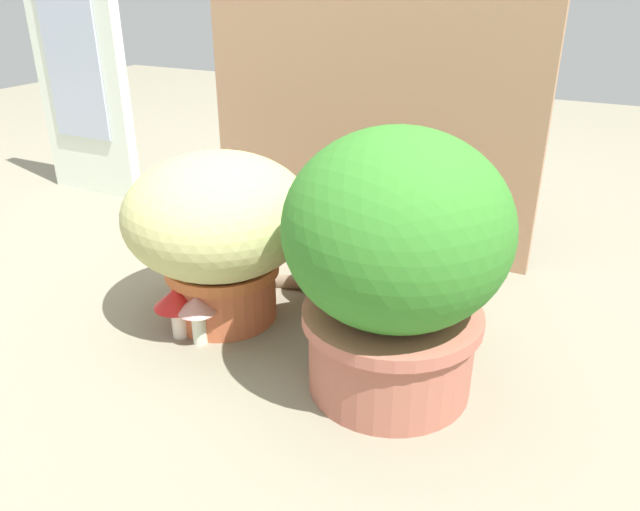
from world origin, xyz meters
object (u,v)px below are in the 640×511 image
cat (365,258)px  leafy_planter (395,259)px  mushroom_ornament_red (177,301)px  grass_planter (220,227)px  mushroom_ornament_pink (198,308)px

cat → leafy_planter: bearing=-57.9°
leafy_planter → mushroom_ornament_red: (-0.45, -0.04, -0.17)m
cat → mushroom_ornament_red: cat is taller
grass_planter → mushroom_ornament_pink: bearing=-82.1°
leafy_planter → mushroom_ornament_pink: (-0.40, -0.04, -0.18)m
grass_planter → mushroom_ornament_pink: size_ratio=3.58×
grass_planter → cat: bearing=34.8°
mushroom_ornament_pink → grass_planter: bearing=97.9°
cat → mushroom_ornament_red: bearing=-135.1°
grass_planter → leafy_planter: leafy_planter is taller
grass_planter → leafy_planter: (0.42, -0.07, 0.04)m
grass_planter → mushroom_ornament_pink: grass_planter is taller
leafy_planter → mushroom_ornament_red: 0.49m
leafy_planter → mushroom_ornament_red: leafy_planter is taller
grass_planter → mushroom_ornament_pink: (0.02, -0.11, -0.13)m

